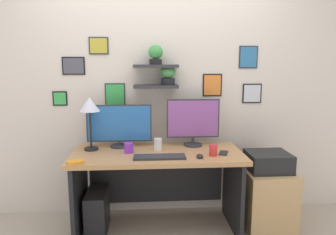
{
  "coord_description": "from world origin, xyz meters",
  "views": [
    {
      "loc": [
        -0.09,
        -2.73,
        1.54
      ],
      "look_at": [
        0.1,
        0.05,
        1.06
      ],
      "focal_mm": 33.48,
      "sensor_mm": 36.0,
      "label": 1
    }
  ],
  "objects_px": {
    "drawer_cabinet": "(266,198)",
    "printer": "(268,161)",
    "desk": "(157,173)",
    "water_cup": "(158,144)",
    "pen_cup": "(213,150)",
    "computer_mouse": "(200,156)",
    "keyboard": "(160,157)",
    "cell_phone": "(224,153)",
    "desk_lamp": "(90,108)",
    "monitor_left": "(119,125)",
    "monitor_right": "(193,121)",
    "coffee_mug": "(129,148)",
    "scissors_tray": "(76,162)",
    "computer_tower_left": "(97,211)"
  },
  "relations": [
    {
      "from": "monitor_left",
      "to": "scissors_tray",
      "type": "height_order",
      "value": "monitor_left"
    },
    {
      "from": "coffee_mug",
      "to": "printer",
      "type": "xyz_separation_m",
      "value": [
        1.29,
        -0.01,
        -0.15
      ]
    },
    {
      "from": "desk_lamp",
      "to": "coffee_mug",
      "type": "height_order",
      "value": "desk_lamp"
    },
    {
      "from": "desk_lamp",
      "to": "scissors_tray",
      "type": "relative_size",
      "value": 4.11
    },
    {
      "from": "scissors_tray",
      "to": "computer_tower_left",
      "type": "distance_m",
      "value": 0.64
    },
    {
      "from": "coffee_mug",
      "to": "printer",
      "type": "relative_size",
      "value": 0.24
    },
    {
      "from": "computer_mouse",
      "to": "computer_tower_left",
      "type": "bearing_deg",
      "value": 167.89
    },
    {
      "from": "cell_phone",
      "to": "drawer_cabinet",
      "type": "bearing_deg",
      "value": 29.22
    },
    {
      "from": "coffee_mug",
      "to": "printer",
      "type": "bearing_deg",
      "value": -0.33
    },
    {
      "from": "cell_phone",
      "to": "monitor_left",
      "type": "bearing_deg",
      "value": -178.01
    },
    {
      "from": "desk_lamp",
      "to": "drawer_cabinet",
      "type": "distance_m",
      "value": 1.86
    },
    {
      "from": "desk",
      "to": "water_cup",
      "type": "height_order",
      "value": "water_cup"
    },
    {
      "from": "monitor_left",
      "to": "computer_mouse",
      "type": "height_order",
      "value": "monitor_left"
    },
    {
      "from": "computer_mouse",
      "to": "pen_cup",
      "type": "bearing_deg",
      "value": 22.12
    },
    {
      "from": "keyboard",
      "to": "scissors_tray",
      "type": "relative_size",
      "value": 3.67
    },
    {
      "from": "keyboard",
      "to": "pen_cup",
      "type": "xyz_separation_m",
      "value": [
        0.47,
        0.03,
        0.04
      ]
    },
    {
      "from": "cell_phone",
      "to": "keyboard",
      "type": "bearing_deg",
      "value": -150.9
    },
    {
      "from": "desk_lamp",
      "to": "keyboard",
      "type": "bearing_deg",
      "value": -25.71
    },
    {
      "from": "monitor_right",
      "to": "coffee_mug",
      "type": "bearing_deg",
      "value": -160.5
    },
    {
      "from": "desk",
      "to": "computer_mouse",
      "type": "xyz_separation_m",
      "value": [
        0.35,
        -0.25,
        0.23
      ]
    },
    {
      "from": "desk",
      "to": "coffee_mug",
      "type": "height_order",
      "value": "coffee_mug"
    },
    {
      "from": "monitor_left",
      "to": "monitor_right",
      "type": "bearing_deg",
      "value": -0.01
    },
    {
      "from": "keyboard",
      "to": "pen_cup",
      "type": "relative_size",
      "value": 4.4
    },
    {
      "from": "coffee_mug",
      "to": "drawer_cabinet",
      "type": "relative_size",
      "value": 0.16
    },
    {
      "from": "desk",
      "to": "pen_cup",
      "type": "distance_m",
      "value": 0.58
    },
    {
      "from": "keyboard",
      "to": "scissors_tray",
      "type": "distance_m",
      "value": 0.69
    },
    {
      "from": "monitor_right",
      "to": "coffee_mug",
      "type": "distance_m",
      "value": 0.68
    },
    {
      "from": "desk",
      "to": "drawer_cabinet",
      "type": "xyz_separation_m",
      "value": [
        1.03,
        -0.06,
        -0.26
      ]
    },
    {
      "from": "monitor_right",
      "to": "scissors_tray",
      "type": "distance_m",
      "value": 1.16
    },
    {
      "from": "coffee_mug",
      "to": "drawer_cabinet",
      "type": "distance_m",
      "value": 1.39
    },
    {
      "from": "keyboard",
      "to": "water_cup",
      "type": "bearing_deg",
      "value": 90.76
    },
    {
      "from": "keyboard",
      "to": "water_cup",
      "type": "xyz_separation_m",
      "value": [
        -0.0,
        0.25,
        0.05
      ]
    },
    {
      "from": "desk",
      "to": "pen_cup",
      "type": "xyz_separation_m",
      "value": [
        0.48,
        -0.2,
        0.26
      ]
    },
    {
      "from": "water_cup",
      "to": "pen_cup",
      "type": "bearing_deg",
      "value": -24.49
    },
    {
      "from": "drawer_cabinet",
      "to": "desk",
      "type": "bearing_deg",
      "value": 176.67
    },
    {
      "from": "computer_mouse",
      "to": "desk_lamp",
      "type": "xyz_separation_m",
      "value": [
        -0.96,
        0.32,
        0.38
      ]
    },
    {
      "from": "monitor_left",
      "to": "computer_tower_left",
      "type": "bearing_deg",
      "value": -133.05
    },
    {
      "from": "monitor_right",
      "to": "water_cup",
      "type": "xyz_separation_m",
      "value": [
        -0.35,
        -0.15,
        -0.19
      ]
    },
    {
      "from": "desk_lamp",
      "to": "printer",
      "type": "distance_m",
      "value": 1.72
    },
    {
      "from": "monitor_right",
      "to": "water_cup",
      "type": "bearing_deg",
      "value": -157.01
    },
    {
      "from": "drawer_cabinet",
      "to": "printer",
      "type": "bearing_deg",
      "value": 0.0
    },
    {
      "from": "desk_lamp",
      "to": "drawer_cabinet",
      "type": "relative_size",
      "value": 0.88
    },
    {
      "from": "desk",
      "to": "pen_cup",
      "type": "relative_size",
      "value": 15.37
    },
    {
      "from": "desk",
      "to": "cell_phone",
      "type": "height_order",
      "value": "cell_phone"
    },
    {
      "from": "monitor_right",
      "to": "printer",
      "type": "xyz_separation_m",
      "value": [
        0.68,
        -0.22,
        -0.35
      ]
    },
    {
      "from": "computer_mouse",
      "to": "pen_cup",
      "type": "height_order",
      "value": "pen_cup"
    },
    {
      "from": "coffee_mug",
      "to": "monitor_right",
      "type": "bearing_deg",
      "value": 19.5
    },
    {
      "from": "keyboard",
      "to": "water_cup",
      "type": "distance_m",
      "value": 0.25
    },
    {
      "from": "monitor_right",
      "to": "pen_cup",
      "type": "bearing_deg",
      "value": -70.96
    },
    {
      "from": "computer_mouse",
      "to": "computer_tower_left",
      "type": "xyz_separation_m",
      "value": [
        -0.91,
        0.2,
        -0.57
      ]
    }
  ]
}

